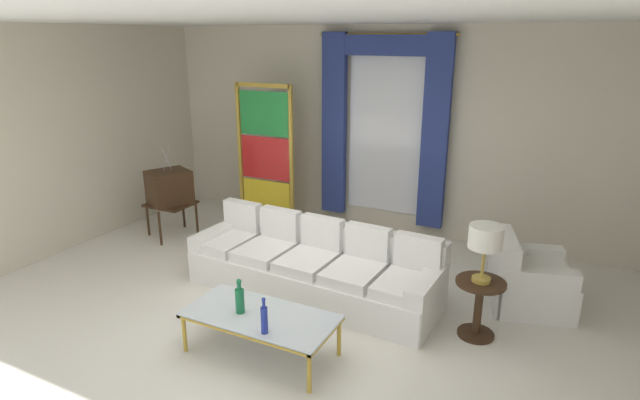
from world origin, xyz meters
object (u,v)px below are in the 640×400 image
round_side_table (479,303)px  stained_glass_divider (265,161)px  bottle_blue_decanter (264,319)px  table_lamp_brass (485,239)px  armchair_white (525,281)px  coffee_table (260,318)px  peacock_figurine (281,228)px  vintage_tv (169,189)px  bottle_crystal_tall (240,299)px  couch_white_long (315,267)px

round_side_table → stained_glass_divider: bearing=154.8°
bottle_blue_decanter → table_lamp_brass: table_lamp_brass is taller
bottle_blue_decanter → armchair_white: armchair_white is taller
coffee_table → table_lamp_brass: bearing=34.8°
armchair_white → peacock_figurine: armchair_white is taller
table_lamp_brass → bottle_blue_decanter: bearing=-136.7°
coffee_table → vintage_tv: bearing=145.6°
table_lamp_brass → coffee_table: bearing=-145.2°
coffee_table → stained_glass_divider: (-1.73, 2.85, 0.68)m
bottle_crystal_tall → peacock_figurine: (-1.05, 2.48, -0.33)m
round_side_table → peacock_figurine: bearing=157.8°
vintage_tv → round_side_table: vintage_tv is taller
peacock_figurine → coffee_table: bearing=-63.0°
stained_glass_divider → armchair_white: bearing=-11.6°
couch_white_long → table_lamp_brass: size_ratio=5.20×
couch_white_long → round_side_table: couch_white_long is taller
coffee_table → peacock_figurine: size_ratio=2.34×
round_side_table → table_lamp_brass: size_ratio=1.04×
bottle_blue_decanter → peacock_figurine: 3.05m
bottle_crystal_tall → vintage_tv: vintage_tv is taller
couch_white_long → bottle_blue_decanter: bearing=-78.6°
bottle_crystal_tall → armchair_white: size_ratio=0.34×
coffee_table → table_lamp_brass: (1.74, 1.21, 0.65)m
armchair_white → round_side_table: (-0.35, -0.85, 0.07)m
coffee_table → round_side_table: size_ratio=2.36×
bottle_blue_decanter → table_lamp_brass: 2.17m
armchair_white → stained_glass_divider: bearing=168.4°
bottle_crystal_tall → table_lamp_brass: table_lamp_brass is taller
round_side_table → coffee_table: bearing=-145.2°
armchair_white → table_lamp_brass: 1.18m
bottle_crystal_tall → round_side_table: 2.31m
bottle_blue_decanter → stained_glass_divider: 3.68m
stained_glass_divider → peacock_figurine: stained_glass_divider is taller
table_lamp_brass → armchair_white: bearing=67.6°
peacock_figurine → couch_white_long: bearing=-44.5°
armchair_white → couch_white_long: bearing=-161.5°
stained_glass_divider → bottle_crystal_tall: bearing=-61.9°
bottle_blue_decanter → vintage_tv: size_ratio=0.25×
vintage_tv → bottle_crystal_tall: bearing=-37.0°
coffee_table → stained_glass_divider: stained_glass_divider is taller
couch_white_long → coffee_table: couch_white_long is taller
vintage_tv → table_lamp_brass: size_ratio=2.36×
bottle_crystal_tall → stained_glass_divider: size_ratio=0.15×
stained_glass_divider → table_lamp_brass: stained_glass_divider is taller
bottle_crystal_tall → armchair_white: (2.28, 2.11, -0.26)m
couch_white_long → armchair_white: bearing=18.5°
peacock_figurine → stained_glass_divider: bearing=139.6°
bottle_blue_decanter → couch_white_long: bearing=101.4°
round_side_table → couch_white_long: bearing=176.5°
coffee_table → bottle_blue_decanter: size_ratio=4.15×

